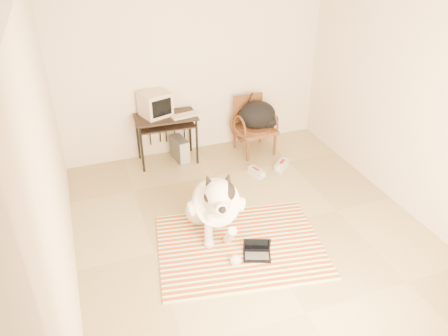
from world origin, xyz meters
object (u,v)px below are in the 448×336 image
pc_tower (180,149)px  backpack (259,116)px  laptop (257,251)px  crt_monitor (155,104)px  dog (215,204)px  rattan_chair (253,125)px  computer_desk (166,123)px

pc_tower → backpack: (1.23, -0.11, 0.41)m
laptop → pc_tower: bearing=95.5°
laptop → crt_monitor: (-0.52, 2.49, 0.83)m
dog → crt_monitor: size_ratio=2.89×
pc_tower → rattan_chair: rattan_chair is taller
computer_desk → pc_tower: computer_desk is taller
crt_monitor → pc_tower: size_ratio=1.19×
laptop → rattan_chair: rattan_chair is taller
computer_desk → crt_monitor: 0.31m
pc_tower → dog: bearing=-91.8°
computer_desk → crt_monitor: crt_monitor is taller
crt_monitor → rattan_chair: 1.54m
backpack → crt_monitor: bearing=171.9°
crt_monitor → backpack: bearing=-8.1°
computer_desk → pc_tower: bearing=-5.1°
dog → rattan_chair: 2.13m
backpack → computer_desk: bearing=174.8°
dog → laptop: (0.29, -0.56, -0.32)m
computer_desk → crt_monitor: (-0.12, 0.09, 0.28)m
dog → laptop: size_ratio=3.90×
crt_monitor → pc_tower: crt_monitor is taller
rattan_chair → backpack: (0.07, -0.03, 0.16)m
rattan_chair → computer_desk: bearing=175.9°
computer_desk → pc_tower: size_ratio=2.22×
dog → laptop: bearing=-62.8°
dog → backpack: bearing=52.9°
rattan_chair → backpack: bearing=-23.9°
pc_tower → computer_desk: bearing=174.9°
rattan_chair → backpack: size_ratio=1.41×
crt_monitor → pc_tower: 0.79m
computer_desk → backpack: backpack is taller
pc_tower → backpack: backpack is taller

